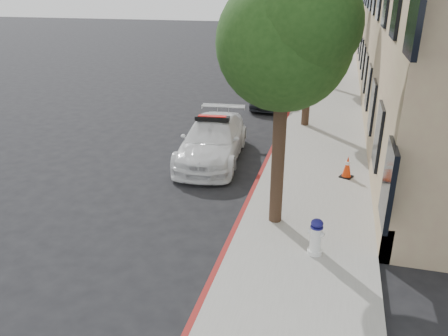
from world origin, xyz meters
TOP-DOWN VIEW (x-y plane):
  - ground at (0.00, 0.00)m, footprint 120.00×120.00m
  - sidewalk at (3.60, 10.00)m, footprint 3.20×50.00m
  - curb_strip at (2.06, 10.00)m, footprint 0.12×50.00m
  - tree_near at (2.93, -2.01)m, footprint 2.92×2.82m
  - tree_mid at (2.93, 5.99)m, footprint 2.77×2.64m
  - tree_far at (2.93, 13.99)m, footprint 3.10×3.00m
  - police_car at (0.26, 1.77)m, footprint 2.31×4.79m
  - parked_car_mid at (1.07, 9.15)m, footprint 1.69×3.87m
  - parked_car_far at (0.46, 15.22)m, footprint 1.99×4.67m
  - fire_hydrant at (3.91, -3.20)m, footprint 0.34×0.31m
  - traffic_cone at (4.54, 1.04)m, footprint 0.44×0.44m

SIDE VIEW (x-z plane):
  - ground at x=0.00m, z-range 0.00..0.00m
  - sidewalk at x=3.60m, z-range 0.00..0.15m
  - curb_strip at x=2.06m, z-range 0.00..0.15m
  - traffic_cone at x=4.54m, z-range 0.15..0.80m
  - fire_hydrant at x=3.91m, z-range 0.14..0.95m
  - parked_car_mid at x=1.07m, z-range 0.00..1.30m
  - police_car at x=0.26m, z-range -0.07..1.42m
  - parked_car_far at x=0.46m, z-range 0.00..1.50m
  - tree_mid at x=2.93m, z-range 1.45..6.88m
  - tree_near at x=2.93m, z-range 1.46..7.08m
  - tree_far at x=2.93m, z-range 1.48..7.29m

